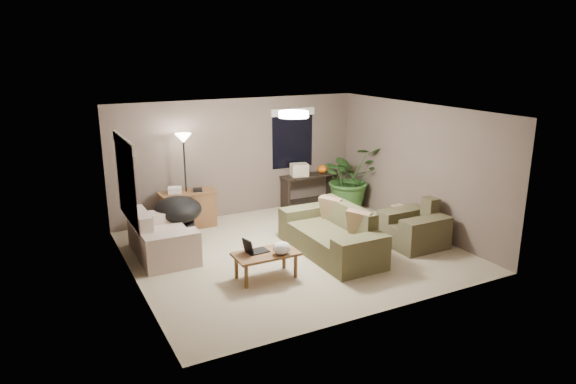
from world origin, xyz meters
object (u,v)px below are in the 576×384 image
console_table (309,188)px  floor_lamp (184,150)px  cat_scratching_post (398,219)px  houseplant (350,184)px  loveseat (161,239)px  armchair (414,229)px  desk (188,209)px  papasan_chair (178,214)px  coffee_table (266,256)px  main_sofa (332,237)px

console_table → floor_lamp: floor_lamp is taller
floor_lamp → cat_scratching_post: (3.69, -2.08, -1.38)m
houseplant → cat_scratching_post: (0.07, -1.62, -0.35)m
loveseat → floor_lamp: floor_lamp is taller
houseplant → armchair: bearing=-94.8°
floor_lamp → cat_scratching_post: bearing=-29.4°
desk → papasan_chair: (-0.33, -0.47, 0.09)m
loveseat → houseplant: size_ratio=1.10×
coffee_table → papasan_chair: 2.52m
cat_scratching_post → loveseat: bearing=169.5°
console_table → cat_scratching_post: (0.82, -2.17, -0.22)m
loveseat → coffee_table: size_ratio=1.60×
papasan_chair → floor_lamp: 1.27m
console_table → papasan_chair: 3.24m
houseplant → cat_scratching_post: bearing=-87.4°
loveseat → console_table: size_ratio=1.23×
console_table → cat_scratching_post: 2.33m
main_sofa → loveseat: same height
armchair → papasan_chair: size_ratio=1.00×
desk → console_table: same height
coffee_table → console_table: (2.48, 2.99, 0.08)m
armchair → houseplant: houseplant is taller
loveseat → armchair: (4.25, -1.63, 0.00)m
papasan_chair → coffee_table: bearing=-73.6°
loveseat → coffee_table: bearing=-53.3°
armchair → houseplant: 2.43m
loveseat → cat_scratching_post: size_ratio=3.20×
main_sofa → loveseat: size_ratio=1.38×
loveseat → houseplant: 4.53m
main_sofa → papasan_chair: size_ratio=2.20×
armchair → houseplant: size_ratio=0.69×
coffee_table → cat_scratching_post: bearing=14.0°
armchair → papasan_chair: bearing=147.4°
armchair → papasan_chair: 4.42m
coffee_table → loveseat: bearing=126.7°
main_sofa → console_table: 2.78m
floor_lamp → houseplant: floor_lamp is taller
armchair → floor_lamp: 4.64m
main_sofa → loveseat: (-2.72, 1.27, 0.00)m
console_table → papasan_chair: bearing=-169.7°
loveseat → cat_scratching_post: loveseat is taller
papasan_chair → loveseat: bearing=-125.1°
main_sofa → desk: (-1.85, 2.48, 0.08)m
armchair → cat_scratching_post: size_ratio=2.00×
loveseat → floor_lamp: bearing=55.6°
desk → houseplant: (3.59, -0.44, 0.19)m
cat_scratching_post → armchair: bearing=-109.5°
armchair → floor_lamp: floor_lamp is taller
loveseat → coffee_table: loveseat is taller
cat_scratching_post → main_sofa: bearing=-166.8°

